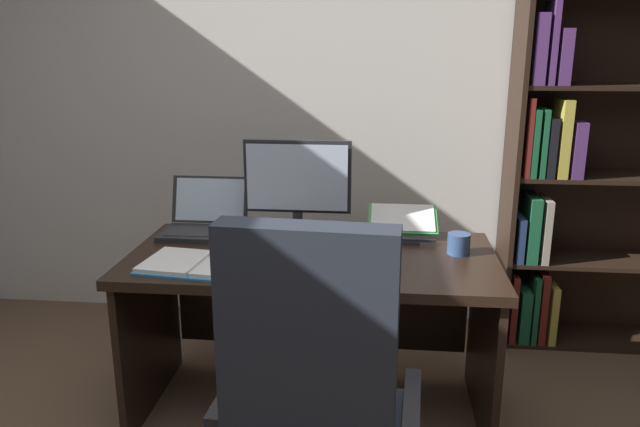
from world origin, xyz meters
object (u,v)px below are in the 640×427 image
monitor (297,189)px  open_binder (202,264)px  pen (255,248)px  desk (314,292)px  notepad (251,250)px  coffee_mug (459,244)px  laptop (205,222)px  office_chair (314,425)px  bookshelf (586,130)px  computer_mouse (362,263)px  keyboard (285,263)px  reading_stand_with_book (403,222)px

monitor → open_binder: bearing=-126.2°
monitor → pen: 0.34m
desk → notepad: (-0.26, -0.05, 0.20)m
monitor → coffee_mug: (0.69, -0.17, -0.17)m
desk → coffee_mug: bearing=-0.4°
laptop → open_binder: size_ratio=0.74×
office_chair → notepad: size_ratio=5.34×
desk → coffee_mug: coffee_mug is taller
bookshelf → notepad: (-1.54, -0.80, -0.41)m
computer_mouse → coffee_mug: size_ratio=1.12×
laptop → keyboard: laptop is taller
laptop → notepad: (0.26, -0.23, -0.05)m
computer_mouse → pen: size_ratio=0.74×
monitor → notepad: monitor is taller
pen → keyboard: bearing=-46.9°
laptop → reading_stand_with_book: 0.90m
office_chair → keyboard: office_chair is taller
keyboard → pen: 0.22m
bookshelf → pen: (-1.52, -0.80, -0.40)m
laptop → open_binder: bearing=-75.7°
computer_mouse → coffee_mug: 0.44m
monitor → keyboard: monitor is taller
bookshelf → office_chair: (-1.19, -1.62, -0.66)m
desk → bookshelf: (1.28, 0.74, 0.62)m
monitor → computer_mouse: bearing=-51.9°
office_chair → open_binder: bearing=133.5°
monitor → reading_stand_with_book: monitor is taller
open_binder → notepad: 0.26m
laptop → keyboard: (0.43, -0.39, -0.04)m
reading_stand_with_book → pen: bearing=-155.7°
desk → open_binder: (-0.41, -0.26, 0.21)m
computer_mouse → notepad: computer_mouse is taller
keyboard → bookshelf: bearing=34.8°
desk → open_binder: 0.53m
desk → notepad: 0.33m
open_binder → keyboard: bearing=16.0°
bookshelf → laptop: 1.92m
office_chair → notepad: (-0.36, 0.82, 0.25)m
computer_mouse → notepad: size_ratio=0.50×
bookshelf → reading_stand_with_book: bookshelf is taller
reading_stand_with_book → coffee_mug: size_ratio=3.31×
bookshelf → computer_mouse: 1.49m
bookshelf → notepad: bookshelf is taller
reading_stand_with_book → keyboard: bearing=-137.0°
laptop → computer_mouse: 0.83m
pen → notepad: bearing=180.0°
monitor → office_chair: bearing=-79.8°
bookshelf → keyboard: bookshelf is taller
bookshelf → open_binder: bookshelf is taller
monitor → laptop: size_ratio=1.32×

